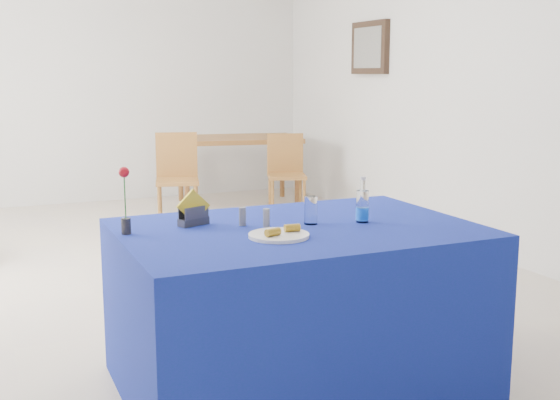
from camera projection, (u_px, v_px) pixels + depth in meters
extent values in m
plane|color=#C0B09F|center=(177.00, 284.00, 4.88)|extent=(7.00, 7.00, 0.00)
plane|color=silver|center=(89.00, 78.00, 7.79)|extent=(5.00, 0.00, 5.00)
plane|color=silver|center=(475.00, 79.00, 5.62)|extent=(0.00, 7.00, 7.00)
cube|color=black|center=(370.00, 48.00, 7.00)|extent=(0.06, 0.64, 0.52)
cube|color=#998C66|center=(368.00, 48.00, 6.99)|extent=(0.02, 0.52, 0.40)
cylinder|color=white|center=(279.00, 235.00, 2.99)|extent=(0.26, 0.26, 0.01)
cylinder|color=silver|center=(311.00, 210.00, 3.24)|extent=(0.06, 0.06, 0.13)
cylinder|color=gray|center=(266.00, 218.00, 3.18)|extent=(0.03, 0.03, 0.08)
cylinder|color=slate|center=(243.00, 216.00, 3.21)|extent=(0.03, 0.03, 0.08)
cube|color=navy|center=(297.00, 306.00, 3.27)|extent=(1.60, 1.10, 0.76)
cylinder|color=silver|center=(362.00, 206.00, 3.28)|extent=(0.06, 0.06, 0.15)
cylinder|color=blue|center=(362.00, 214.00, 3.29)|extent=(0.06, 0.06, 0.06)
cylinder|color=silver|center=(363.00, 185.00, 3.27)|extent=(0.02, 0.02, 0.05)
cylinder|color=white|center=(363.00, 178.00, 3.26)|extent=(0.03, 0.03, 0.01)
cube|color=#343439|center=(194.00, 221.00, 3.23)|extent=(0.15, 0.10, 0.03)
cube|color=#3D3D43|center=(197.00, 216.00, 3.20)|extent=(0.13, 0.05, 0.09)
cube|color=#3B3B40|center=(190.00, 215.00, 3.24)|extent=(0.13, 0.05, 0.09)
cube|color=gold|center=(193.00, 206.00, 3.21)|extent=(0.16, 0.02, 0.16)
cylinder|color=#242328|center=(126.00, 226.00, 3.05)|extent=(0.04, 0.04, 0.07)
cylinder|color=#196422|center=(125.00, 200.00, 3.02)|extent=(0.01, 0.01, 0.22)
sphere|color=#B00B1A|center=(124.00, 172.00, 3.00)|extent=(0.05, 0.05, 0.05)
cube|color=brown|center=(237.00, 139.00, 7.75)|extent=(1.47, 1.08, 0.05)
cylinder|color=brown|center=(187.00, 179.00, 7.35)|extent=(0.06, 0.06, 0.71)
cylinder|color=brown|center=(297.00, 175.00, 7.62)|extent=(0.06, 0.06, 0.71)
cylinder|color=brown|center=(180.00, 170.00, 8.02)|extent=(0.06, 0.06, 0.71)
cylinder|color=olive|center=(282.00, 167.00, 8.29)|extent=(0.06, 0.06, 0.71)
cylinder|color=#9B642D|center=(160.00, 209.00, 6.50)|extent=(0.03, 0.03, 0.43)
cylinder|color=#9B642D|center=(196.00, 208.00, 6.55)|extent=(0.03, 0.03, 0.43)
cylinder|color=#9B642D|center=(160.00, 202.00, 6.83)|extent=(0.03, 0.03, 0.43)
cylinder|color=#9B642D|center=(195.00, 201.00, 6.88)|extent=(0.03, 0.03, 0.43)
cube|color=#9B642D|center=(177.00, 181.00, 6.65)|extent=(0.49, 0.49, 0.04)
cube|color=#9B642D|center=(177.00, 155.00, 6.78)|extent=(0.39, 0.14, 0.43)
cylinder|color=#9B642D|center=(273.00, 200.00, 7.03)|extent=(0.03, 0.03, 0.40)
cylinder|color=#9B642D|center=(304.00, 199.00, 7.06)|extent=(0.03, 0.03, 0.40)
cylinder|color=#9B642D|center=(270.00, 194.00, 7.34)|extent=(0.03, 0.03, 0.40)
cylinder|color=#9B642D|center=(300.00, 194.00, 7.37)|extent=(0.03, 0.03, 0.40)
cube|color=#9B642D|center=(287.00, 176.00, 7.16)|extent=(0.47, 0.47, 0.04)
cube|color=#9B642D|center=(285.00, 153.00, 7.29)|extent=(0.37, 0.15, 0.41)
cylinder|color=yellow|center=(273.00, 232.00, 2.94)|extent=(0.07, 0.05, 0.03)
cylinder|color=beige|center=(279.00, 231.00, 2.97)|extent=(0.01, 0.03, 0.03)
cylinder|color=yellow|center=(292.00, 228.00, 3.03)|extent=(0.07, 0.04, 0.03)
cylinder|color=beige|center=(299.00, 227.00, 3.04)|extent=(0.01, 0.03, 0.03)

